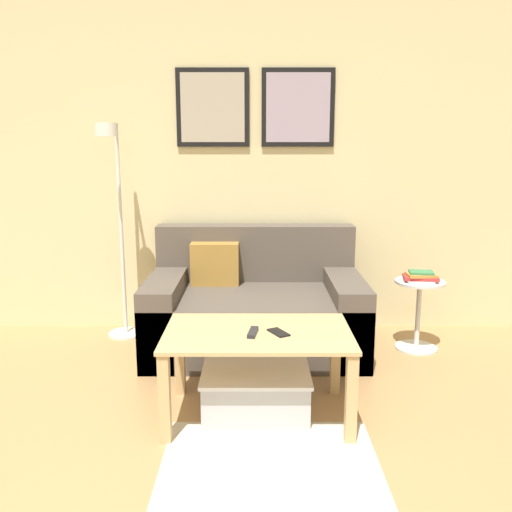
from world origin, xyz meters
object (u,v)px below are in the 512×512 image
object	(u,v)px
floor_lamp	(116,220)
cell_phone	(278,332)
couch	(254,309)
coffee_table	(257,347)
book_stack	(420,277)
remote_control	(252,332)
storage_bin	(255,391)
side_table	(418,308)

from	to	relation	value
floor_lamp	cell_phone	world-z (taller)	floor_lamp
couch	coffee_table	size ratio (longest dim) A/B	1.52
coffee_table	floor_lamp	bearing A→B (deg)	131.08
book_stack	remote_control	size ratio (longest dim) A/B	1.70
coffee_table	storage_bin	world-z (taller)	coffee_table
floor_lamp	book_stack	distance (m)	2.24
coffee_table	side_table	world-z (taller)	side_table
book_stack	cell_phone	distance (m)	1.47
side_table	cell_phone	size ratio (longest dim) A/B	3.67
coffee_table	side_table	size ratio (longest dim) A/B	1.95
floor_lamp	side_table	world-z (taller)	floor_lamp
coffee_table	storage_bin	bearing A→B (deg)	103.62
coffee_table	book_stack	world-z (taller)	book_stack
book_stack	cell_phone	xyz separation A→B (m)	(-1.06, -1.02, -0.05)
side_table	book_stack	world-z (taller)	book_stack
remote_control	side_table	bearing A→B (deg)	49.50
side_table	book_stack	bearing A→B (deg)	-103.72
floor_lamp	side_table	bearing A→B (deg)	-4.74
coffee_table	cell_phone	bearing A→B (deg)	-17.12
cell_phone	couch	bearing A→B (deg)	68.02
cell_phone	remote_control	bearing A→B (deg)	157.32
floor_lamp	cell_phone	xyz separation A→B (m)	(1.15, -1.22, -0.44)
couch	side_table	world-z (taller)	couch
couch	remote_control	xyz separation A→B (m)	(-0.01, -1.10, 0.21)
book_stack	remote_control	xyz separation A→B (m)	(-1.19, -1.03, -0.05)
couch	cell_phone	world-z (taller)	couch
cell_phone	side_table	bearing A→B (deg)	15.67
storage_bin	side_table	xyz separation A→B (m)	(1.18, 0.96, 0.19)
couch	side_table	size ratio (longest dim) A/B	2.97
couch	remote_control	distance (m)	1.12
remote_control	cell_phone	xyz separation A→B (m)	(0.14, 0.01, -0.01)
remote_control	floor_lamp	bearing A→B (deg)	137.36
remote_control	coffee_table	bearing A→B (deg)	69.62
side_table	book_stack	xyz separation A→B (m)	(-0.00, -0.02, 0.24)
side_table	remote_control	size ratio (longest dim) A/B	3.43
floor_lamp	coffee_table	bearing A→B (deg)	-48.92
book_stack	remote_control	bearing A→B (deg)	-139.05
floor_lamp	book_stack	xyz separation A→B (m)	(2.20, -0.20, -0.38)
storage_bin	cell_phone	world-z (taller)	cell_phone
coffee_table	side_table	distance (m)	1.54
cell_phone	coffee_table	bearing A→B (deg)	134.12
coffee_table	cell_phone	size ratio (longest dim) A/B	7.17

